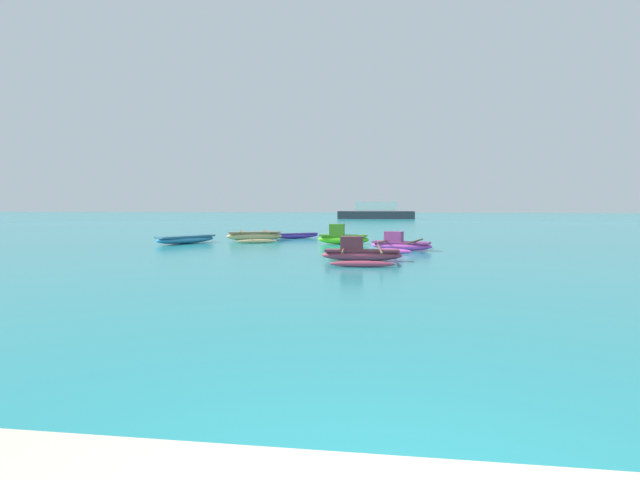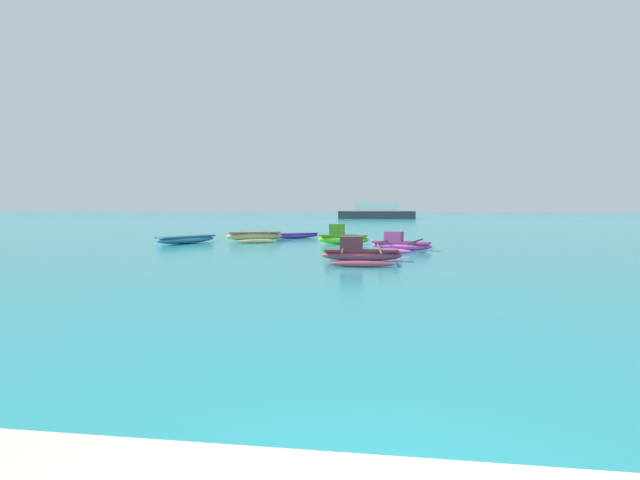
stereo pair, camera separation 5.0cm
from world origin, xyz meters
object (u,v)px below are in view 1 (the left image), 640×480
Objects in this scene: moored_boat_3 at (294,235)px; moored_boat_5 at (360,253)px; moored_boat_0 at (342,237)px; moored_boat_2 at (400,244)px; moored_boat_1 at (186,239)px; distant_ferry at (376,212)px; moored_boat_4 at (255,236)px.

moored_boat_3 is 0.77× the size of moored_boat_5.
moored_boat_3 is at bearing 131.31° from moored_boat_0.
moored_boat_2 is 4.56m from moored_boat_5.
moored_boat_5 is (9.04, -6.59, 0.06)m from moored_boat_1.
distant_ferry reaches higher than moored_boat_0.
moored_boat_5 reaches higher than moored_boat_1.
moored_boat_2 is 0.98× the size of moored_boat_5.
moored_boat_2 reaches higher than moored_boat_1.
moored_boat_0 is 0.24× the size of distant_ferry.
moored_boat_2 is at bearing -82.60° from moored_boat_3.
moored_boat_2 is at bearing -87.22° from distant_ferry.
distant_ferry is (8.19, 44.66, 0.71)m from moored_boat_1.
moored_boat_0 is at bearing -53.32° from moored_boat_1.
moored_boat_1 is 45.41m from distant_ferry.
moored_boat_1 is at bearing -100.39° from distant_ferry.
moored_boat_3 is 40.42m from distant_ferry.
distant_ferry is at bearing 108.24° from moored_boat_2.
moored_boat_5 reaches higher than moored_boat_4.
moored_boat_2 is at bearing -50.22° from moored_boat_4.
moored_boat_5 is at bearing -89.05° from distant_ferry.
moored_boat_2 is 1.28× the size of moored_boat_3.
moored_boat_0 reaches higher than moored_boat_5.
distant_ferry is at bearing 22.35° from moored_boat_1.
distant_ferry reaches higher than moored_boat_1.
moored_boat_3 is (4.64, 4.40, -0.04)m from moored_boat_1.
moored_boat_0 is 0.92× the size of moored_boat_3.
moored_boat_2 is at bearing 68.27° from moored_boat_5.
moored_boat_3 is at bearing -13.81° from moored_boat_1.
distant_ferry is (-2.28, 46.91, 0.67)m from moored_boat_2.
moored_boat_0 is 0.67× the size of moored_boat_4.
distant_ferry reaches higher than moored_boat_2.
moored_boat_0 is 4.96m from moored_boat_3.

